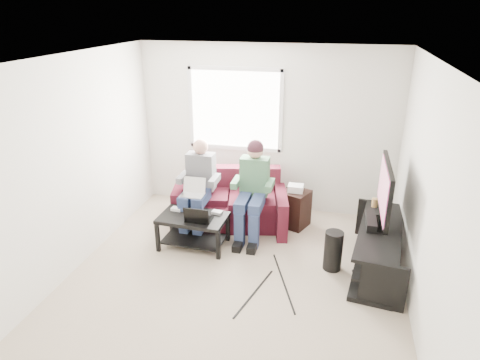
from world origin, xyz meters
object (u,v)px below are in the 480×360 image
object	(u,v)px
coffee_table	(193,224)
sofa	(230,204)
tv_stand	(378,250)
subwoofer	(333,251)
end_table	(295,208)
tv	(385,191)

from	to	relation	value
coffee_table	sofa	bearing A→B (deg)	68.47
tv_stand	subwoofer	xyz separation A→B (m)	(-0.55, -0.16, 0.01)
subwoofer	sofa	bearing A→B (deg)	149.40
tv_stand	subwoofer	size ratio (longest dim) A/B	3.34
sofa	end_table	world-z (taller)	sofa
coffee_table	subwoofer	bearing A→B (deg)	-3.96
end_table	tv	bearing A→B (deg)	-34.40
subwoofer	end_table	size ratio (longest dim) A/B	0.78
coffee_table	tv_stand	xyz separation A→B (m)	(2.43, 0.03, -0.09)
sofa	tv	distance (m)	2.33
end_table	sofa	bearing A→B (deg)	-173.12
coffee_table	end_table	distance (m)	1.57
tv_stand	coffee_table	bearing A→B (deg)	-179.34
sofa	tv	size ratio (longest dim) A/B	1.72
end_table	coffee_table	bearing A→B (deg)	-144.50
tv_stand	end_table	bearing A→B (deg)	142.40
sofa	coffee_table	world-z (taller)	sofa
sofa	subwoofer	bearing A→B (deg)	-30.60
tv	coffee_table	bearing A→B (deg)	-176.98
tv	end_table	bearing A→B (deg)	145.60
tv	subwoofer	bearing A→B (deg)	-154.68
end_table	subwoofer	bearing A→B (deg)	-60.03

